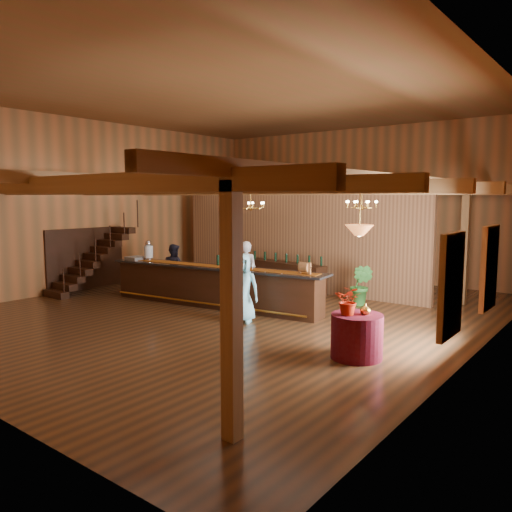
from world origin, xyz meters
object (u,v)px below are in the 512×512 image
Objects in this scene: beverage_dispenser at (148,251)px; backbar_shelf at (281,276)px; pendant_lamp at (359,230)px; bartender at (246,273)px; chandelier_left at (251,205)px; staff_second at (174,269)px; tasting_bar at (213,286)px; chandelier_right at (362,204)px; raffle_drum at (305,267)px; guest at (242,288)px; floor_plant at (361,285)px; round_table at (357,336)px.

beverage_dispenser is 4.24m from backbar_shelf.
bartender is at bearing 152.04° from pendant_lamp.
chandelier_left is 0.51× the size of staff_second.
pendant_lamp is at bearing -24.93° from tasting_bar.
chandelier_left is at bearing -147.24° from bartender.
chandelier_left reaches higher than tasting_bar.
beverage_dispenser is 3.50m from chandelier_left.
backbar_shelf is at bearing 157.64° from chandelier_right.
chandelier_left is at bearing -69.27° from backbar_shelf.
bartender is (-2.24, 0.50, -0.40)m from raffle_drum.
tasting_bar is 2.89m from raffle_drum.
bartender is at bearing -71.90° from backbar_shelf.
chandelier_right is at bearing -165.79° from staff_second.
beverage_dispenser is at bearing -163.20° from chandelier_right.
bartender reaches higher than staff_second.
guest reaches higher than raffle_drum.
backbar_shelf is at bearing -102.48° from bartender.
chandelier_left is 3.79m from floor_plant.
raffle_drum is 0.38× the size of pendant_lamp.
raffle_drum is 0.20× the size of guest.
backbar_shelf is at bearing -130.52° from staff_second.
staff_second reaches higher than backbar_shelf.
chandelier_right is at bearing 115.26° from round_table.
backbar_shelf is (0.18, 3.00, -0.09)m from tasting_bar.
chandelier_right is (0.85, 1.29, 1.54)m from raffle_drum.
chandelier_left reaches higher than floor_plant.
tasting_bar is 2.55m from beverage_dispenser.
chandelier_left reaches higher than round_table.
chandelier_right is 3.68m from guest.
guest is (1.13, -1.77, -1.95)m from chandelier_left.
chandelier_right reaches higher than tasting_bar.
backbar_shelf is at bearing 171.83° from floor_plant.
guest is 1.45× the size of floor_plant.
backbar_shelf is at bearing 101.65° from chandelier_left.
backbar_shelf is 6.83m from round_table.
chandelier_right reaches higher than bartender.
chandelier_right is at bearing 28.96° from guest.
backbar_shelf is (2.58, 3.24, -0.93)m from beverage_dispenser.
tasting_bar is at bearing 34.10° from bartender.
bartender reaches higher than tasting_bar.
beverage_dispenser is at bearing 147.61° from guest.
beverage_dispenser reaches higher than floor_plant.
backbar_shelf reaches higher than round_table.
chandelier_left is at bearing 48.46° from tasting_bar.
tasting_bar is at bearing 162.03° from pendant_lamp.
bartender is 3.22m from floor_plant.
floor_plant is at bearing 114.89° from pendant_lamp.
round_table is 7.75m from staff_second.
floor_plant is (2.66, 1.78, -0.32)m from bartender.
backbar_shelf is 3.74× the size of pendant_lamp.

